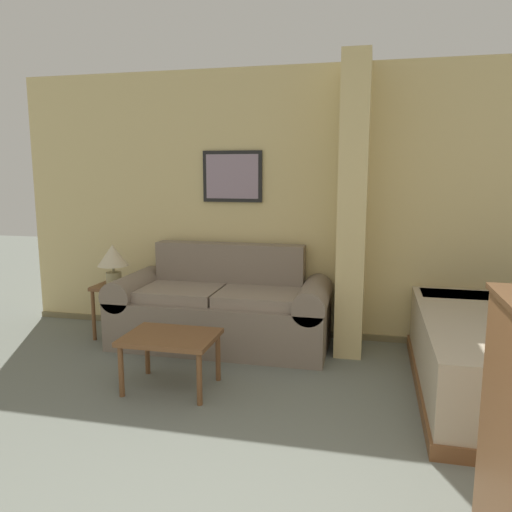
# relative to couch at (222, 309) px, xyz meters

# --- Properties ---
(wall_back) EXTENTS (6.84, 0.16, 2.60)m
(wall_back) POSITION_rel_couch_xyz_m (1.16, 0.48, 0.96)
(wall_back) COLOR #DBC484
(wall_back) RESTS_ON ground_plane
(wall_partition_pillar) EXTENTS (0.24, 0.56, 2.60)m
(wall_partition_pillar) POSITION_rel_couch_xyz_m (1.18, 0.14, 0.96)
(wall_partition_pillar) COLOR #DBC484
(wall_partition_pillar) RESTS_ON ground_plane
(couch) EXTENTS (2.02, 0.84, 0.93)m
(couch) POSITION_rel_couch_xyz_m (0.00, 0.00, 0.00)
(couch) COLOR gray
(couch) RESTS_ON ground_plane
(coffee_table) EXTENTS (0.68, 0.51, 0.42)m
(coffee_table) POSITION_rel_couch_xyz_m (-0.08, -1.04, 0.03)
(coffee_table) COLOR brown
(coffee_table) RESTS_ON ground_plane
(side_table) EXTENTS (0.36, 0.36, 0.53)m
(side_table) POSITION_rel_couch_xyz_m (-1.09, -0.03, 0.08)
(side_table) COLOR brown
(side_table) RESTS_ON ground_plane
(table_lamp) EXTENTS (0.30, 0.30, 0.40)m
(table_lamp) POSITION_rel_couch_xyz_m (-1.09, -0.03, 0.45)
(table_lamp) COLOR tan
(table_lamp) RESTS_ON side_table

